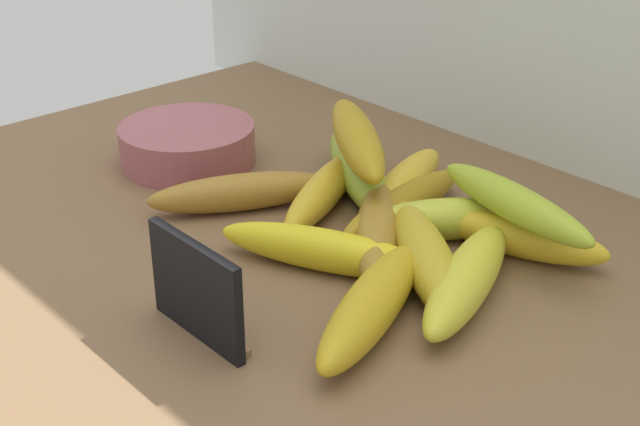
{
  "coord_description": "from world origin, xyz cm",
  "views": [
    {
      "loc": [
        48.62,
        -42.63,
        43.65
      ],
      "look_at": [
        -3.37,
        4.63,
        8.0
      ],
      "focal_mm": 50.26,
      "sensor_mm": 36.0,
      "label": 1
    }
  ],
  "objects": [
    {
      "name": "chalkboard_sign",
      "position": [
        -1.25,
        -10.13,
        6.86
      ],
      "size": [
        11.0,
        1.8,
        8.4
      ],
      "color": "black",
      "rests_on": "counter_top"
    },
    {
      "name": "banana_3",
      "position": [
        4.96,
        9.44,
        5.18
      ],
      "size": [
        19.35,
        15.16,
        4.35
      ],
      "primitive_type": "ellipsoid",
      "rotation": [
        0.0,
        0.0,
        5.68
      ],
      "color": "gold",
      "rests_on": "counter_top"
    },
    {
      "name": "banana_10",
      "position": [
        -2.22,
        4.16,
        4.91
      ],
      "size": [
        19.7,
        12.4,
        3.82
      ],
      "primitive_type": "ellipsoid",
      "rotation": [
        0.0,
        0.0,
        0.46
      ],
      "color": "yellow",
      "rests_on": "counter_top"
    },
    {
      "name": "banana_11",
      "position": [
        7.09,
        0.7,
        5.14
      ],
      "size": [
        11.78,
        19.69,
        4.28
      ],
      "primitive_type": "ellipsoid",
      "rotation": [
        0.0,
        0.0,
        5.12
      ],
      "color": "gold",
      "rests_on": "counter_top"
    },
    {
      "name": "banana_12",
      "position": [
        7.52,
        18.16,
        8.47
      ],
      "size": [
        18.82,
        6.5,
        3.35
      ],
      "primitive_type": "ellipsoid",
      "rotation": [
        0.0,
        0.0,
        -0.17
      ],
      "color": "#9EB62A",
      "rests_on": "banana_2"
    },
    {
      "name": "banana_1",
      "position": [
        -16.66,
        5.97,
        4.9
      ],
      "size": [
        12.1,
        18.39,
        3.79
      ],
      "primitive_type": "ellipsoid",
      "rotation": [
        0.0,
        0.0,
        1.09
      ],
      "color": "olive",
      "rests_on": "counter_top"
    },
    {
      "name": "banana_0",
      "position": [
        -11.42,
        12.44,
        4.82
      ],
      "size": [
        11.91,
        18.63,
        3.65
      ],
      "primitive_type": "ellipsoid",
      "rotation": [
        0.0,
        0.0,
        2.04
      ],
      "color": "gold",
      "rests_on": "counter_top"
    },
    {
      "name": "banana_5",
      "position": [
        9.63,
        9.32,
        5.12
      ],
      "size": [
        11.22,
        19.14,
        4.25
      ],
      "primitive_type": "ellipsoid",
      "rotation": [
        0.0,
        0.0,
        5.11
      ],
      "color": "gold",
      "rests_on": "counter_top"
    },
    {
      "name": "banana_8",
      "position": [
        1.33,
        16.71,
        5.01
      ],
      "size": [
        12.59,
        15.0,
        4.02
      ],
      "primitive_type": "ellipsoid",
      "rotation": [
        0.0,
        0.0,
        0.93
      ],
      "color": "gold",
      "rests_on": "counter_top"
    },
    {
      "name": "banana_9",
      "position": [
        -7.05,
        19.77,
        4.91
      ],
      "size": [
        9.83,
        17.6,
        3.82
      ],
      "primitive_type": "ellipsoid",
      "rotation": [
        0.0,
        0.0,
        5.08
      ],
      "color": "gold",
      "rests_on": "counter_top"
    },
    {
      "name": "fruit_bowl",
      "position": [
        -30.02,
        8.79,
        5.22
      ],
      "size": [
        15.12,
        15.12,
        4.44
      ],
      "primitive_type": "cylinder",
      "color": "#9A5158",
      "rests_on": "counter_top"
    },
    {
      "name": "banana_2",
      "position": [
        8.02,
        19.08,
        4.9
      ],
      "size": [
        16.29,
        8.86,
        3.8
      ],
      "primitive_type": "ellipsoid",
      "rotation": [
        0.0,
        0.0,
        0.34
      ],
      "color": "gold",
      "rests_on": "counter_top"
    },
    {
      "name": "counter_top",
      "position": [
        0.0,
        0.0,
        1.5
      ],
      "size": [
        110.0,
        76.0,
        3.0
      ],
      "primitive_type": "cube",
      "color": "brown",
      "rests_on": "ground"
    },
    {
      "name": "banana_4",
      "position": [
        -2.07,
        10.72,
        4.98
      ],
      "size": [
        16.84,
        17.91,
        3.96
      ],
      "primitive_type": "ellipsoid",
      "rotation": [
        0.0,
        0.0,
        2.31
      ],
      "color": "olive",
      "rests_on": "counter_top"
    },
    {
      "name": "banana_6",
      "position": [
        -11.96,
        17.88,
        5.17
      ],
      "size": [
        19.93,
        14.47,
        4.35
      ],
      "primitive_type": "ellipsoid",
      "rotation": [
        0.0,
        0.0,
        5.74
      ],
      "color": "#9CBC34",
      "rests_on": "counter_top"
    },
    {
      "name": "banana_13",
      "position": [
        -11.16,
        16.78,
        9.4
      ],
      "size": [
        19.34,
        15.04,
        4.11
      ],
      "primitive_type": "ellipsoid",
      "rotation": [
        0.0,
        0.0,
        5.68
      ],
      "color": "#AB8717",
      "rests_on": "banana_6"
    },
    {
      "name": "banana_7",
      "position": [
        -3.88,
        15.97,
        4.8
      ],
      "size": [
        6.26,
        19.07,
        3.61
      ],
      "primitive_type": "ellipsoid",
      "rotation": [
        0.0,
        0.0,
        1.71
      ],
      "color": "#9F7B16",
      "rests_on": "counter_top"
    }
  ]
}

